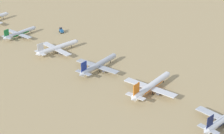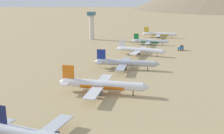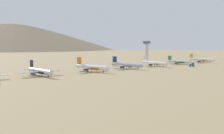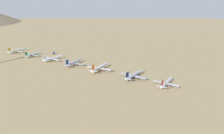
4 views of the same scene
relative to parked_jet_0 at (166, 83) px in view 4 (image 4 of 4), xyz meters
name	(u,v)px [view 4 (image 4 of 4)]	position (x,y,z in m)	size (l,w,h in m)	color
ground_plane	(74,65)	(14.91, 130.93, -3.46)	(1800.00, 1800.00, 0.00)	tan
parked_jet_0	(166,83)	(0.00, 0.00, 0.00)	(35.57, 29.04, 10.27)	silver
parked_jet_1	(134,75)	(5.52, 38.84, 0.46)	(40.70, 33.28, 11.77)	silver
parked_jet_2	(100,68)	(11.63, 88.01, 0.70)	(43.19, 34.99, 12.48)	white
parked_jet_3	(74,63)	(15.88, 131.62, 0.49)	(40.52, 32.83, 11.71)	#B2B7C1
parked_jet_4	(53,58)	(20.72, 173.57, 0.30)	(38.51, 31.55, 11.16)	white
parked_jet_5	(33,55)	(25.26, 218.78, -0.20)	(33.90, 27.52, 9.78)	silver
parked_jet_6	(17,50)	(32.57, 263.82, 0.20)	(38.10, 30.92, 10.99)	white
service_truck	(54,53)	(51.67, 198.59, -1.38)	(4.80, 5.70, 3.90)	#1E5999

